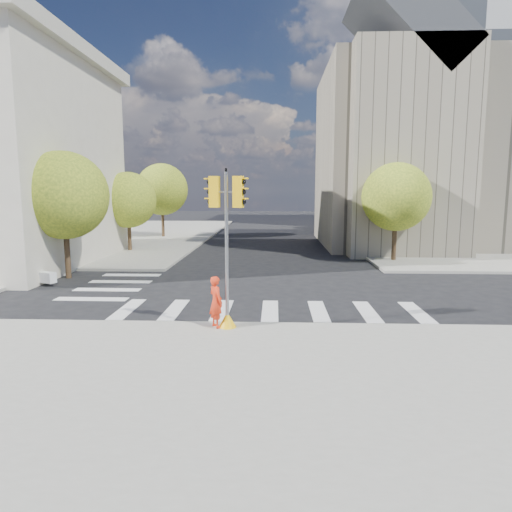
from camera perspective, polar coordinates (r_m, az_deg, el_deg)
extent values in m
plane|color=black|center=(19.08, 2.14, -5.30)|extent=(160.00, 160.00, 0.00)
cube|color=gray|center=(8.73, 1.78, -21.89)|extent=(30.00, 14.00, 0.15)
cube|color=gray|center=(49.01, 26.40, 2.22)|extent=(28.00, 40.00, 0.15)
cube|color=gray|center=(49.06, -21.79, 2.50)|extent=(28.00, 40.00, 0.15)
cube|color=gray|center=(42.19, 26.56, 10.82)|extent=(26.00, 14.00, 14.00)
cube|color=gray|center=(34.82, 17.65, 12.02)|extent=(8.00, 8.00, 14.00)
cube|color=#383A3F|center=(36.44, 18.29, 25.46)|extent=(7.78, 8.00, 7.78)
cube|color=#9EA0A3|center=(65.27, 23.03, 16.87)|extent=(20.00, 18.00, 30.00)
cylinder|color=#382616|center=(25.12, -22.51, 0.19)|extent=(0.28, 0.28, 2.45)
sphere|color=#48661D|center=(24.91, -22.89, 7.00)|extent=(4.40, 4.40, 4.40)
cylinder|color=#382616|center=(34.39, -15.53, 2.28)|extent=(0.28, 0.28, 2.17)
sphere|color=#48661D|center=(34.23, -15.70, 6.76)|extent=(4.00, 4.00, 4.00)
cylinder|color=#382616|center=(43.96, -11.55, 3.94)|extent=(0.28, 0.28, 2.62)
sphere|color=#48661D|center=(43.85, -11.67, 8.16)|extent=(4.80, 4.80, 4.80)
cylinder|color=#382616|center=(29.69, 16.88, 1.54)|extent=(0.28, 0.28, 2.38)
sphere|color=#48661D|center=(29.51, 17.12, 7.08)|extent=(4.20, 4.20, 4.20)
cylinder|color=#382616|center=(41.36, 12.76, 3.57)|extent=(0.28, 0.28, 2.52)
sphere|color=#48661D|center=(41.23, 12.90, 7.87)|extent=(4.60, 4.60, 4.60)
cylinder|color=#382616|center=(53.18, 10.45, 4.49)|extent=(0.28, 0.28, 2.27)
sphere|color=#48661D|center=(53.08, 10.53, 7.44)|extent=(4.00, 4.00, 4.00)
cylinder|color=black|center=(33.51, 16.22, 7.36)|extent=(0.12, 0.12, 8.00)
cube|color=black|center=(33.71, 16.50, 14.17)|extent=(0.35, 0.18, 0.22)
cylinder|color=black|center=(47.23, 12.17, 7.65)|extent=(0.12, 0.12, 8.00)
cube|color=black|center=(47.37, 12.32, 12.49)|extent=(0.35, 0.18, 0.22)
cone|color=yellow|center=(14.61, -3.60, -7.92)|extent=(0.56, 0.56, 0.50)
cylinder|color=gray|center=(14.16, -3.68, 0.58)|extent=(0.11, 0.11, 4.86)
cylinder|color=black|center=(14.05, -3.77, 10.66)|extent=(0.07, 0.07, 0.12)
cylinder|color=gray|center=(14.04, -3.74, 8.01)|extent=(0.89, 0.25, 0.06)
cube|color=yellow|center=(14.16, -5.22, 7.99)|extent=(0.34, 0.28, 0.95)
cube|color=yellow|center=(13.92, -2.24, 8.01)|extent=(0.34, 0.28, 0.95)
imported|color=red|center=(14.50, -5.03, -5.72)|extent=(0.67, 0.72, 1.64)
cube|color=white|center=(25.65, -28.28, -1.88)|extent=(5.64, 2.82, 0.50)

